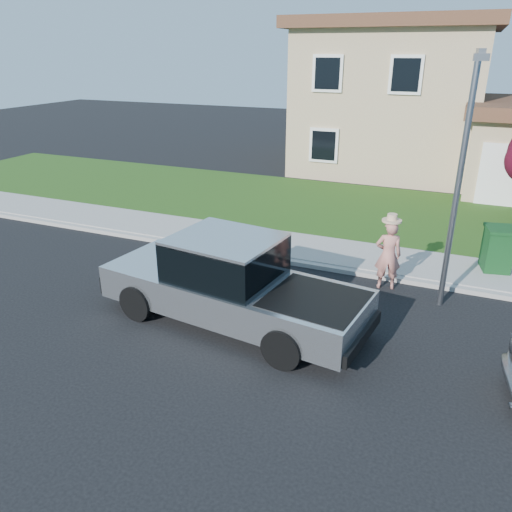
{
  "coord_description": "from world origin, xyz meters",
  "views": [
    {
      "loc": [
        3.69,
        -9.24,
        5.54
      ],
      "look_at": [
        -0.37,
        0.38,
        1.2
      ],
      "focal_mm": 35.0,
      "sensor_mm": 36.0,
      "label": 1
    }
  ],
  "objects_px": {
    "pickup_truck": "(231,284)",
    "trash_bin": "(497,248)",
    "woman": "(388,254)",
    "street_lamp": "(461,172)"
  },
  "relations": [
    {
      "from": "woman",
      "to": "street_lamp",
      "type": "distance_m",
      "value": 2.67
    },
    {
      "from": "pickup_truck",
      "to": "trash_bin",
      "type": "distance_m",
      "value": 7.28
    },
    {
      "from": "woman",
      "to": "trash_bin",
      "type": "distance_m",
      "value": 3.17
    },
    {
      "from": "pickup_truck",
      "to": "street_lamp",
      "type": "bearing_deg",
      "value": 39.06
    },
    {
      "from": "street_lamp",
      "to": "trash_bin",
      "type": "bearing_deg",
      "value": 58.71
    },
    {
      "from": "pickup_truck",
      "to": "woman",
      "type": "height_order",
      "value": "pickup_truck"
    },
    {
      "from": "woman",
      "to": "street_lamp",
      "type": "xyz_separation_m",
      "value": [
        1.34,
        -0.47,
        2.25
      ]
    },
    {
      "from": "woman",
      "to": "street_lamp",
      "type": "height_order",
      "value": "street_lamp"
    },
    {
      "from": "trash_bin",
      "to": "woman",
      "type": "bearing_deg",
      "value": -153.83
    },
    {
      "from": "trash_bin",
      "to": "street_lamp",
      "type": "relative_size",
      "value": 0.21
    }
  ]
}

